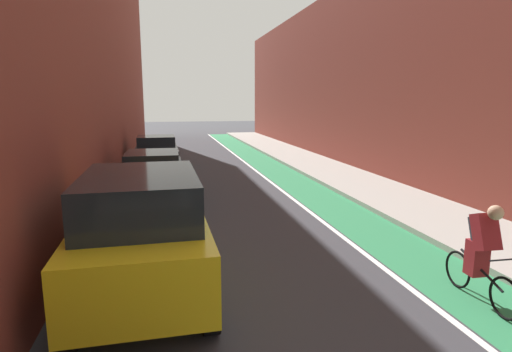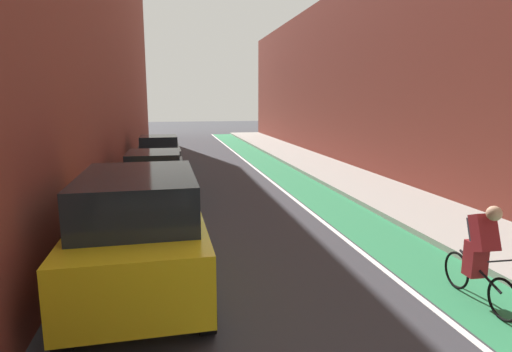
{
  "view_description": "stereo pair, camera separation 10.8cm",
  "coord_description": "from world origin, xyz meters",
  "px_view_note": "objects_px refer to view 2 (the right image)",
  "views": [
    {
      "loc": [
        -2.07,
        4.07,
        3.09
      ],
      "look_at": [
        0.02,
        13.61,
        1.31
      ],
      "focal_mm": 29.1,
      "sensor_mm": 36.0,
      "label": 1
    },
    {
      "loc": [
        -1.96,
        4.05,
        3.09
      ],
      "look_at": [
        0.02,
        13.61,
        1.31
      ],
      "focal_mm": 29.1,
      "sensor_mm": 36.0,
      "label": 2
    }
  ],
  "objects_px": {
    "parked_sedan_gray": "(159,152)",
    "cyclist_mid": "(480,250)",
    "parked_sedan_black": "(155,174)",
    "parked_suv_yellow_cab": "(141,231)"
  },
  "relations": [
    {
      "from": "parked_suv_yellow_cab",
      "to": "cyclist_mid",
      "type": "height_order",
      "value": "parked_suv_yellow_cab"
    },
    {
      "from": "parked_suv_yellow_cab",
      "to": "parked_sedan_black",
      "type": "distance_m",
      "value": 6.63
    },
    {
      "from": "parked_sedan_black",
      "to": "parked_sedan_gray",
      "type": "xyz_separation_m",
      "value": [
        0.0,
        5.98,
        -0.0
      ]
    },
    {
      "from": "parked_sedan_black",
      "to": "cyclist_mid",
      "type": "bearing_deg",
      "value": -57.95
    },
    {
      "from": "parked_sedan_black",
      "to": "parked_suv_yellow_cab",
      "type": "bearing_deg",
      "value": -89.99
    },
    {
      "from": "parked_sedan_black",
      "to": "cyclist_mid",
      "type": "height_order",
      "value": "cyclist_mid"
    },
    {
      "from": "parked_sedan_black",
      "to": "cyclist_mid",
      "type": "distance_m",
      "value": 9.59
    },
    {
      "from": "parked_sedan_gray",
      "to": "cyclist_mid",
      "type": "bearing_deg",
      "value": -70.17
    },
    {
      "from": "parked_suv_yellow_cab",
      "to": "cyclist_mid",
      "type": "distance_m",
      "value": 5.31
    },
    {
      "from": "cyclist_mid",
      "to": "parked_sedan_gray",
      "type": "bearing_deg",
      "value": 109.83
    }
  ]
}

